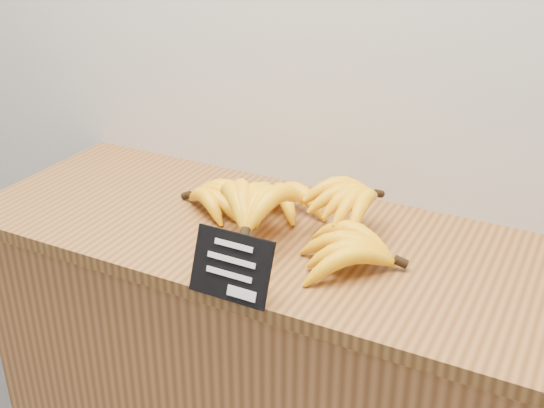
% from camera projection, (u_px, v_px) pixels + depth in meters
% --- Properties ---
extents(counter, '(1.34, 0.50, 0.90)m').
position_uv_depth(counter, '(281.00, 404.00, 1.68)').
color(counter, '#AB6B37').
rests_on(counter, ground).
extents(counter_top, '(1.41, 0.54, 0.03)m').
position_uv_depth(counter_top, '(283.00, 239.00, 1.47)').
color(counter_top, brown).
rests_on(counter_top, counter).
extents(chalkboard_sign, '(0.16, 0.05, 0.12)m').
position_uv_depth(chalkboard_sign, '(231.00, 267.00, 1.22)').
color(chalkboard_sign, black).
rests_on(chalkboard_sign, counter_top).
extents(banana_pile, '(0.56, 0.38, 0.13)m').
position_uv_depth(banana_pile, '(287.00, 211.00, 1.43)').
color(banana_pile, '#FFBC0A').
rests_on(banana_pile, counter_top).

